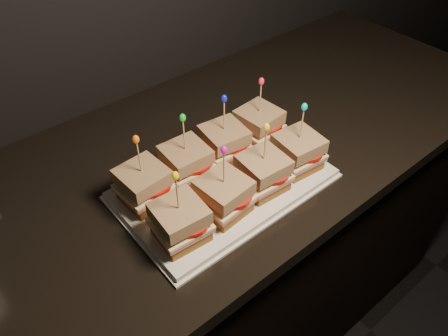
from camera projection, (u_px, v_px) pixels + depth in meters
cabinet at (134, 320)px, 1.17m from camera, size 2.20×0.61×0.83m
granite_slab at (105, 213)px, 0.88m from camera, size 2.24×0.65×0.04m
platter at (224, 184)px, 0.90m from camera, size 0.42×0.26×0.02m
platter_rim at (224, 186)px, 0.90m from camera, size 0.43×0.27×0.01m
sandwich_0_bread_bot at (146, 195)px, 0.85m from camera, size 0.09×0.09×0.02m
sandwich_0_ham at (145, 189)px, 0.84m from camera, size 0.10×0.09×0.01m
sandwich_0_cheese at (144, 186)px, 0.83m from camera, size 0.10×0.10×0.01m
sandwich_0_tomato at (151, 183)px, 0.83m from camera, size 0.08×0.08×0.01m
sandwich_0_bread_top at (142, 177)px, 0.82m from camera, size 0.09×0.09×0.03m
sandwich_0_pick at (139, 159)px, 0.79m from camera, size 0.00×0.00×0.09m
sandwich_0_frill at (136, 139)px, 0.76m from camera, size 0.01×0.01×0.02m
sandwich_1_bread_bot at (187, 172)px, 0.90m from camera, size 0.09×0.09×0.02m
sandwich_1_ham at (186, 167)px, 0.89m from camera, size 0.10×0.09×0.01m
sandwich_1_cheese at (186, 164)px, 0.88m from camera, size 0.10×0.09×0.01m
sandwich_1_tomato at (193, 161)px, 0.88m from camera, size 0.08×0.08×0.01m
sandwich_1_bread_top at (185, 154)px, 0.86m from camera, size 0.09×0.09×0.03m
sandwich_1_pick at (184, 137)px, 0.83m from camera, size 0.00×0.00×0.09m
sandwich_1_frill at (183, 118)px, 0.80m from camera, size 0.01×0.01×0.02m
sandwich_2_bread_bot at (224, 152)px, 0.94m from camera, size 0.09×0.09×0.02m
sandwich_2_ham at (224, 147)px, 0.93m from camera, size 0.10×0.10×0.01m
sandwich_2_cheese at (224, 144)px, 0.93m from camera, size 0.10×0.10×0.01m
sandwich_2_tomato at (230, 141)px, 0.92m from camera, size 0.08×0.08×0.01m
sandwich_2_bread_top at (224, 135)px, 0.91m from camera, size 0.09×0.09×0.03m
sandwich_2_pick at (224, 117)px, 0.88m from camera, size 0.00×0.00×0.09m
sandwich_2_frill at (224, 99)px, 0.85m from camera, size 0.01×0.01×0.02m
sandwich_3_bread_bot at (258, 134)px, 0.99m from camera, size 0.09×0.09×0.02m
sandwich_3_ham at (258, 129)px, 0.98m from camera, size 0.10×0.09×0.01m
sandwich_3_cheese at (258, 126)px, 0.97m from camera, size 0.10×0.10×0.01m
sandwich_3_tomato at (264, 123)px, 0.97m from camera, size 0.08×0.08×0.01m
sandwich_3_bread_top at (259, 117)px, 0.96m from camera, size 0.09×0.09×0.03m
sandwich_3_pick at (260, 100)px, 0.93m from camera, size 0.00×0.00×0.09m
sandwich_3_frill at (261, 81)px, 0.90m from camera, size 0.01×0.01×0.02m
sandwich_4_bread_bot at (181, 232)px, 0.78m from camera, size 0.09×0.09×0.02m
sandwich_4_ham at (181, 226)px, 0.77m from camera, size 0.10×0.09×0.01m
sandwich_4_cheese at (180, 223)px, 0.77m from camera, size 0.10×0.10×0.01m
sandwich_4_tomato at (188, 219)px, 0.76m from camera, size 0.08×0.08×0.01m
sandwich_4_bread_top at (179, 213)px, 0.75m from camera, size 0.09×0.09×0.03m
sandwich_4_pick at (177, 196)px, 0.72m from camera, size 0.00×0.00×0.09m
sandwich_4_frill at (175, 176)px, 0.69m from camera, size 0.01×0.01×0.02m
sandwich_5_bread_bot at (224, 205)px, 0.83m from camera, size 0.09×0.09×0.02m
sandwich_5_ham at (224, 200)px, 0.82m from camera, size 0.10×0.10×0.01m
sandwich_5_cheese at (224, 197)px, 0.81m from camera, size 0.10×0.10×0.01m
sandwich_5_tomato at (231, 193)px, 0.81m from camera, size 0.08×0.08×0.01m
sandwich_5_bread_top at (224, 187)px, 0.80m from camera, size 0.09×0.09×0.03m
sandwich_5_pick at (224, 170)px, 0.77m from camera, size 0.00×0.00×0.09m
sandwich_5_frill at (224, 150)px, 0.73m from camera, size 0.01×0.01×0.02m
sandwich_6_bread_bot at (262, 182)px, 0.87m from camera, size 0.09×0.09×0.02m
sandwich_6_ham at (262, 177)px, 0.86m from camera, size 0.10×0.09×0.01m
sandwich_6_cheese at (263, 174)px, 0.86m from camera, size 0.10×0.10×0.01m
sandwich_6_tomato at (269, 170)px, 0.86m from camera, size 0.08×0.08×0.01m
sandwich_6_bread_top at (263, 164)px, 0.84m from camera, size 0.09×0.09×0.03m
sandwich_6_pick at (265, 146)px, 0.81m from camera, size 0.00×0.00×0.09m
sandwich_6_frill at (267, 127)px, 0.78m from camera, size 0.01×0.01×0.02m
sandwich_7_bread_bot at (296, 161)px, 0.92m from camera, size 0.09×0.09×0.02m
sandwich_7_ham at (297, 156)px, 0.91m from camera, size 0.10×0.10×0.01m
sandwich_7_cheese at (297, 153)px, 0.91m from camera, size 0.10×0.10×0.01m
sandwich_7_tomato at (304, 149)px, 0.90m from camera, size 0.08×0.08×0.01m
sandwich_7_bread_top at (299, 143)px, 0.89m from camera, size 0.09×0.09×0.03m
sandwich_7_pick at (302, 126)px, 0.86m from camera, size 0.00×0.00×0.09m
sandwich_7_frill at (304, 107)px, 0.83m from camera, size 0.01×0.01×0.02m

